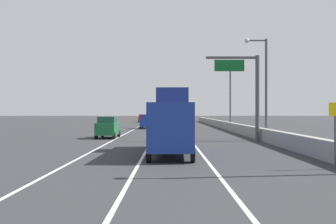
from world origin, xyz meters
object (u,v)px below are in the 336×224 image
at_px(car_blue_0, 149,122).
at_px(car_black_1, 158,118).
at_px(box_truck, 174,123).
at_px(car_red_4, 145,118).
at_px(overhead_sign_gantry, 251,87).
at_px(car_green_2, 110,127).
at_px(car_yellow_3, 153,121).
at_px(lamp_post_right_second, 265,81).
at_px(lamp_post_right_third, 230,92).

height_order(car_blue_0, car_black_1, car_blue_0).
bearing_deg(car_blue_0, box_truck, -84.34).
distance_m(car_blue_0, car_red_4, 35.83).
xyz_separation_m(overhead_sign_gantry, car_black_1, (-9.85, 57.04, -3.71)).
relative_size(car_green_2, car_yellow_3, 1.05).
xyz_separation_m(car_black_1, box_truck, (3.02, -66.91, 0.88)).
height_order(car_black_1, car_red_4, car_black_1).
relative_size(car_black_1, car_green_2, 1.04).
relative_size(overhead_sign_gantry, box_truck, 0.76).
bearing_deg(lamp_post_right_second, box_truck, -125.73).
height_order(car_yellow_3, box_truck, box_truck).
bearing_deg(box_truck, car_black_1, 92.58).
height_order(car_blue_0, car_red_4, car_blue_0).
height_order(lamp_post_right_third, box_truck, lamp_post_right_third).
distance_m(car_blue_0, car_black_1, 32.37).
relative_size(overhead_sign_gantry, car_black_1, 1.70).
bearing_deg(car_yellow_3, box_truck, -85.72).
bearing_deg(lamp_post_right_second, car_red_4, 104.36).
bearing_deg(overhead_sign_gantry, car_yellow_3, 107.88).
height_order(lamp_post_right_second, box_truck, lamp_post_right_second).
bearing_deg(overhead_sign_gantry, car_black_1, 99.80).
xyz_separation_m(lamp_post_right_third, car_yellow_3, (-11.44, 8.66, -4.51)).
distance_m(lamp_post_right_second, car_red_4, 60.37).
relative_size(lamp_post_right_second, car_green_2, 2.20).
bearing_deg(car_green_2, car_red_4, 90.24).
bearing_deg(car_blue_0, car_green_2, -97.39).
height_order(lamp_post_right_second, car_black_1, lamp_post_right_second).
xyz_separation_m(lamp_post_right_third, car_black_1, (-11.43, 35.16, -4.42)).
xyz_separation_m(overhead_sign_gantry, lamp_post_right_second, (1.75, 2.06, 0.71)).
relative_size(car_green_2, car_red_4, 0.99).
bearing_deg(lamp_post_right_second, car_black_1, 101.92).
relative_size(lamp_post_right_second, car_black_1, 2.12).
bearing_deg(car_red_4, car_yellow_3, -83.64).
relative_size(car_blue_0, box_truck, 0.42).
bearing_deg(car_blue_0, lamp_post_right_third, -13.27).
bearing_deg(box_truck, car_yellow_3, 94.28).
bearing_deg(box_truck, overhead_sign_gantry, 55.32).
distance_m(car_blue_0, car_yellow_3, 5.89).
bearing_deg(car_black_1, car_red_4, 134.85).
distance_m(car_green_2, box_truck, 15.13).
height_order(lamp_post_right_second, car_red_4, lamp_post_right_second).
distance_m(car_yellow_3, box_truck, 40.54).
xyz_separation_m(car_green_2, car_red_4, (-0.23, 56.44, -0.10)).
relative_size(car_blue_0, car_black_1, 0.93).
bearing_deg(car_blue_0, lamp_post_right_second, -62.03).
height_order(car_black_1, car_yellow_3, car_black_1).
height_order(car_yellow_3, car_red_4, car_red_4).
distance_m(lamp_post_right_third, car_red_4, 41.48).
height_order(overhead_sign_gantry, car_red_4, overhead_sign_gantry).
bearing_deg(car_blue_0, car_red_4, 94.68).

